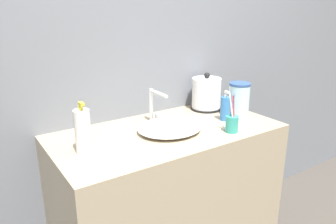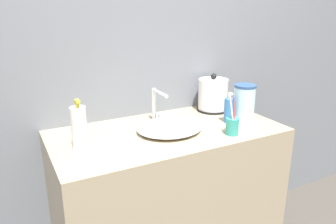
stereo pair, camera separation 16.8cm
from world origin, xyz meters
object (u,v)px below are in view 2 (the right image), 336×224
(lotion_bottle, at_px, (79,128))
(water_pitcher, at_px, (244,102))
(shampoo_bottle, at_px, (229,110))
(toothbrush_cup, at_px, (232,125))
(electric_kettle, at_px, (213,96))
(faucet, at_px, (157,103))

(lotion_bottle, relative_size, water_pitcher, 1.15)
(shampoo_bottle, bearing_deg, toothbrush_cup, -121.78)
(lotion_bottle, bearing_deg, toothbrush_cup, -14.27)
(water_pitcher, bearing_deg, lotion_bottle, 178.23)
(electric_kettle, distance_m, shampoo_bottle, 0.23)
(electric_kettle, height_order, lotion_bottle, lotion_bottle)
(toothbrush_cup, distance_m, water_pitcher, 0.26)
(electric_kettle, relative_size, lotion_bottle, 1.00)
(shampoo_bottle, xyz_separation_m, water_pitcher, (0.10, -0.00, 0.03))
(toothbrush_cup, distance_m, shampoo_bottle, 0.19)
(faucet, distance_m, electric_kettle, 0.40)
(toothbrush_cup, height_order, water_pitcher, toothbrush_cup)
(lotion_bottle, relative_size, shampoo_bottle, 1.36)
(lotion_bottle, xyz_separation_m, water_pitcher, (0.92, -0.03, 0.00))
(faucet, xyz_separation_m, water_pitcher, (0.45, -0.19, -0.01))
(toothbrush_cup, bearing_deg, lotion_bottle, 165.73)
(water_pitcher, bearing_deg, electric_kettle, 104.23)
(electric_kettle, distance_m, lotion_bottle, 0.88)
(electric_kettle, height_order, water_pitcher, electric_kettle)
(electric_kettle, relative_size, toothbrush_cup, 1.11)
(faucet, height_order, electric_kettle, electric_kettle)
(electric_kettle, xyz_separation_m, water_pitcher, (0.06, -0.22, 0.01))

